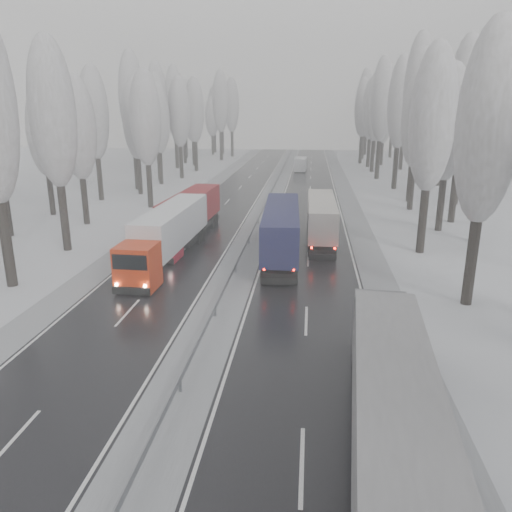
% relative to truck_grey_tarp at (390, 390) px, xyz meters
% --- Properties ---
extents(ground, '(260.00, 260.00, 0.00)m').
position_rel_truck_grey_tarp_xyz_m(ground, '(-8.19, -1.24, -2.33)').
color(ground, silver).
rests_on(ground, ground).
extents(carriageway_right, '(7.50, 200.00, 0.03)m').
position_rel_truck_grey_tarp_xyz_m(carriageway_right, '(-2.94, 28.76, -2.31)').
color(carriageway_right, black).
rests_on(carriageway_right, ground).
extents(carriageway_left, '(7.50, 200.00, 0.03)m').
position_rel_truck_grey_tarp_xyz_m(carriageway_left, '(-13.44, 28.76, -2.31)').
color(carriageway_left, black).
rests_on(carriageway_left, ground).
extents(median_slush, '(3.00, 200.00, 0.04)m').
position_rel_truck_grey_tarp_xyz_m(median_slush, '(-8.19, 28.76, -2.31)').
color(median_slush, '#9EA1A6').
rests_on(median_slush, ground).
extents(shoulder_right, '(2.40, 200.00, 0.04)m').
position_rel_truck_grey_tarp_xyz_m(shoulder_right, '(2.01, 28.76, -2.31)').
color(shoulder_right, '#9EA1A6').
rests_on(shoulder_right, ground).
extents(shoulder_left, '(2.40, 200.00, 0.04)m').
position_rel_truck_grey_tarp_xyz_m(shoulder_left, '(-18.39, 28.76, -2.31)').
color(shoulder_left, '#9EA1A6').
rests_on(shoulder_left, ground).
extents(median_guardrail, '(0.12, 200.00, 0.76)m').
position_rel_truck_grey_tarp_xyz_m(median_guardrail, '(-8.19, 28.75, -1.73)').
color(median_guardrail, slate).
rests_on(median_guardrail, ground).
extents(tree_16, '(3.60, 3.60, 16.53)m').
position_rel_truck_grey_tarp_xyz_m(tree_16, '(6.84, 14.43, 8.34)').
color(tree_16, black).
rests_on(tree_16, ground).
extents(tree_18, '(3.60, 3.60, 16.58)m').
position_rel_truck_grey_tarp_xyz_m(tree_18, '(6.31, 25.80, 8.37)').
color(tree_18, black).
rests_on(tree_18, ground).
extents(tree_19, '(3.60, 3.60, 14.57)m').
position_rel_truck_grey_tarp_xyz_m(tree_19, '(11.83, 29.80, 7.09)').
color(tree_19, black).
rests_on(tree_19, ground).
extents(tree_20, '(3.60, 3.60, 15.71)m').
position_rel_truck_grey_tarp_xyz_m(tree_20, '(9.70, 33.93, 7.81)').
color(tree_20, black).
rests_on(tree_20, ground).
extents(tree_21, '(3.60, 3.60, 18.62)m').
position_rel_truck_grey_tarp_xyz_m(tree_21, '(11.93, 37.93, 9.67)').
color(tree_21, black).
rests_on(tree_21, ground).
extents(tree_22, '(3.60, 3.60, 15.86)m').
position_rel_truck_grey_tarp_xyz_m(tree_22, '(8.83, 44.36, 7.91)').
color(tree_22, black).
rests_on(tree_22, ground).
extents(tree_23, '(3.60, 3.60, 13.55)m').
position_rel_truck_grey_tarp_xyz_m(tree_23, '(15.12, 48.36, 6.44)').
color(tree_23, black).
rests_on(tree_23, ground).
extents(tree_24, '(3.60, 3.60, 20.49)m').
position_rel_truck_grey_tarp_xyz_m(tree_24, '(9.70, 49.78, 10.86)').
color(tree_24, black).
rests_on(tree_24, ground).
extents(tree_25, '(3.60, 3.60, 19.44)m').
position_rel_truck_grey_tarp_xyz_m(tree_25, '(16.62, 53.78, 10.19)').
color(tree_25, black).
rests_on(tree_25, ground).
extents(tree_26, '(3.60, 3.60, 18.78)m').
position_rel_truck_grey_tarp_xyz_m(tree_26, '(9.37, 60.03, 9.77)').
color(tree_26, black).
rests_on(tree_26, ground).
extents(tree_27, '(3.60, 3.60, 17.62)m').
position_rel_truck_grey_tarp_xyz_m(tree_27, '(16.52, 64.03, 9.03)').
color(tree_27, black).
rests_on(tree_27, ground).
extents(tree_28, '(3.60, 3.60, 19.62)m').
position_rel_truck_grey_tarp_xyz_m(tree_28, '(8.15, 70.72, 10.31)').
color(tree_28, black).
rests_on(tree_28, ground).
extents(tree_29, '(3.60, 3.60, 18.11)m').
position_rel_truck_grey_tarp_xyz_m(tree_29, '(15.52, 74.72, 9.34)').
color(tree_29, black).
rests_on(tree_29, ground).
extents(tree_30, '(3.60, 3.60, 17.86)m').
position_rel_truck_grey_tarp_xyz_m(tree_30, '(8.37, 80.46, 9.19)').
color(tree_30, black).
rests_on(tree_30, ground).
extents(tree_31, '(3.60, 3.60, 18.58)m').
position_rel_truck_grey_tarp_xyz_m(tree_31, '(14.28, 84.46, 9.64)').
color(tree_31, black).
rests_on(tree_31, ground).
extents(tree_32, '(3.60, 3.60, 17.33)m').
position_rel_truck_grey_tarp_xyz_m(tree_32, '(8.44, 87.97, 8.85)').
color(tree_32, black).
rests_on(tree_32, ground).
extents(tree_33, '(3.60, 3.60, 14.33)m').
position_rel_truck_grey_tarp_xyz_m(tree_33, '(11.58, 91.97, 6.93)').
color(tree_33, black).
rests_on(tree_33, ground).
extents(tree_34, '(3.60, 3.60, 17.63)m').
position_rel_truck_grey_tarp_xyz_m(tree_34, '(7.54, 95.08, 9.04)').
color(tree_34, black).
rests_on(tree_34, ground).
extents(tree_35, '(3.60, 3.60, 18.25)m').
position_rel_truck_grey_tarp_xyz_m(tree_35, '(16.75, 99.08, 9.44)').
color(tree_35, black).
rests_on(tree_35, ground).
extents(tree_36, '(3.60, 3.60, 20.23)m').
position_rel_truck_grey_tarp_xyz_m(tree_36, '(8.84, 104.92, 10.69)').
color(tree_36, black).
rests_on(tree_36, ground).
extents(tree_37, '(3.60, 3.60, 16.37)m').
position_rel_truck_grey_tarp_xyz_m(tree_37, '(15.83, 108.92, 8.24)').
color(tree_37, black).
rests_on(tree_37, ground).
extents(tree_38, '(3.60, 3.60, 17.97)m').
position_rel_truck_grey_tarp_xyz_m(tree_38, '(10.54, 115.49, 9.26)').
color(tree_38, black).
rests_on(tree_38, ground).
extents(tree_39, '(3.60, 3.60, 16.19)m').
position_rel_truck_grey_tarp_xyz_m(tree_39, '(13.36, 119.49, 8.12)').
color(tree_39, black).
rests_on(tree_39, ground).
extents(tree_58, '(3.60, 3.60, 17.21)m').
position_rel_truck_grey_tarp_xyz_m(tree_58, '(-23.32, 23.33, 8.77)').
color(tree_58, black).
rests_on(tree_58, ground).
extents(tree_60, '(3.60, 3.60, 14.84)m').
position_rel_truck_grey_tarp_xyz_m(tree_60, '(-25.94, 32.96, 7.26)').
color(tree_60, black).
rests_on(tree_60, ground).
extents(tree_61, '(3.60, 3.60, 13.95)m').
position_rel_truck_grey_tarp_xyz_m(tree_61, '(-31.71, 36.96, 6.69)').
color(tree_61, black).
rests_on(tree_61, ground).
extents(tree_62, '(3.60, 3.60, 16.04)m').
position_rel_truck_grey_tarp_xyz_m(tree_62, '(-22.14, 42.49, 8.03)').
color(tree_62, black).
rests_on(tree_62, ground).
extents(tree_63, '(3.60, 3.60, 16.88)m').
position_rel_truck_grey_tarp_xyz_m(tree_63, '(-30.04, 46.49, 8.56)').
color(tree_63, black).
rests_on(tree_63, ground).
extents(tree_64, '(3.60, 3.60, 15.42)m').
position_rel_truck_grey_tarp_xyz_m(tree_64, '(-26.45, 51.48, 7.63)').
color(tree_64, black).
rests_on(tree_64, ground).
extents(tree_65, '(3.60, 3.60, 19.48)m').
position_rel_truck_grey_tarp_xyz_m(tree_65, '(-28.25, 55.48, 10.22)').
color(tree_65, black).
rests_on(tree_65, ground).
extents(tree_66, '(3.60, 3.60, 15.23)m').
position_rel_truck_grey_tarp_xyz_m(tree_66, '(-26.35, 61.11, 7.51)').
color(tree_66, black).
rests_on(tree_66, ground).
extents(tree_67, '(3.60, 3.60, 17.09)m').
position_rel_truck_grey_tarp_xyz_m(tree_67, '(-27.74, 65.11, 8.70)').
color(tree_67, black).
rests_on(tree_67, ground).
extents(tree_68, '(3.60, 3.60, 16.65)m').
position_rel_truck_grey_tarp_xyz_m(tree_68, '(-24.77, 67.87, 8.42)').
color(tree_68, black).
rests_on(tree_68, ground).
extents(tree_69, '(3.60, 3.60, 19.35)m').
position_rel_truck_grey_tarp_xyz_m(tree_69, '(-29.61, 71.87, 10.13)').
color(tree_69, black).
rests_on(tree_69, ground).
extents(tree_70, '(3.60, 3.60, 17.09)m').
position_rel_truck_grey_tarp_xyz_m(tree_70, '(-24.52, 77.95, 8.70)').
color(tree_70, black).
rests_on(tree_70, ground).
extents(tree_71, '(3.60, 3.60, 19.61)m').
position_rel_truck_grey_tarp_xyz_m(tree_71, '(-29.28, 81.95, 10.30)').
color(tree_71, black).
rests_on(tree_71, ground).
extents(tree_72, '(3.60, 3.60, 15.11)m').
position_rel_truck_grey_tarp_xyz_m(tree_72, '(-27.12, 87.30, 7.43)').
color(tree_72, black).
rests_on(tree_72, ground).
extents(tree_73, '(3.60, 3.60, 17.22)m').
position_rel_truck_grey_tarp_xyz_m(tree_73, '(-30.01, 91.30, 8.78)').
color(tree_73, black).
rests_on(tree_73, ground).
extents(tree_74, '(3.60, 3.60, 19.68)m').
position_rel_truck_grey_tarp_xyz_m(tree_74, '(-23.27, 98.09, 10.34)').
color(tree_74, black).
rests_on(tree_74, ground).
extents(tree_75, '(3.60, 3.60, 18.60)m').
position_rel_truck_grey_tarp_xyz_m(tree_75, '(-32.39, 102.09, 9.66)').
color(tree_75, black).
rests_on(tree_75, ground).
extents(tree_76, '(3.60, 3.60, 18.55)m').
position_rel_truck_grey_tarp_xyz_m(tree_76, '(-22.24, 107.48, 9.62)').
color(tree_76, black).
rests_on(tree_76, ground).
extents(tree_77, '(3.60, 3.60, 14.32)m').
position_rel_truck_grey_tarp_xyz_m(tree_77, '(-27.85, 111.48, 6.93)').
color(tree_77, black).
rests_on(tree_77, ground).
extents(tree_78, '(3.60, 3.60, 19.55)m').
position_rel_truck_grey_tarp_xyz_m(tree_78, '(-25.75, 114.07, 10.26)').
color(tree_78, black).
rests_on(tree_78, ground).
extents(tree_79, '(3.60, 3.60, 17.07)m').
position_rel_truck_grey_tarp_xyz_m(tree_79, '(-28.52, 118.07, 8.68)').
color(tree_79, black).
rests_on(tree_79, ground).
extents(truck_grey_tarp, '(3.65, 15.68, 3.99)m').
position_rel_truck_grey_tarp_xyz_m(truck_grey_tarp, '(0.00, 0.00, 0.00)').
color(truck_grey_tarp, '#4B4B50').
rests_on(truck_grey_tarp, ground).
extents(truck_blue_box, '(3.21, 16.56, 4.22)m').
position_rel_truck_grey_tarp_xyz_m(truck_blue_box, '(-5.13, 23.43, 0.14)').
color(truck_blue_box, navy).
rests_on(truck_blue_box, ground).
extents(truck_cream_box, '(2.50, 14.88, 3.81)m').
position_rel_truck_grey_tarp_xyz_m(truck_cream_box, '(-1.90, 29.47, -0.11)').
color(truck_cream_box, '#9E9B8C').
rests_on(truck_cream_box, ground).
extents(box_truck_distant, '(2.36, 6.85, 2.52)m').
position_rel_truck_grey_tarp_xyz_m(box_truck_distant, '(-4.87, 79.97, -1.04)').
color(box_truck_distant, silver).
rests_on(box_truck_distant, ground).
extents(truck_red_white, '(3.00, 15.95, 4.07)m').
position_rel_truck_grey_tarp_xyz_m(truck_red_white, '(-13.81, 21.21, 0.05)').
color(truck_red_white, red).
rests_on(truck_red_white, ground).
extents(truck_red_red, '(3.24, 15.77, 4.02)m').
position_rel_truck_grey_tarp_xyz_m(truck_red_red, '(-13.91, 27.79, 0.02)').
color(truck_red_red, '#B70A20').
rests_on(truck_red_red, ground).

